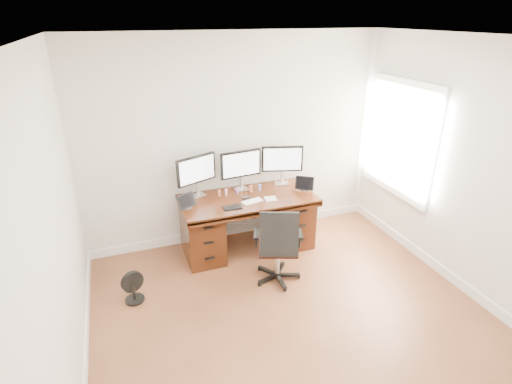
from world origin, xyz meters
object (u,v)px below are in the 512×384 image
object	(u,v)px
office_chair	(278,258)
floor_fan	(133,288)
keyboard	(252,201)
desk	(247,221)
monitor_center	(241,165)

from	to	relation	value
office_chair	floor_fan	bearing A→B (deg)	-166.40
office_chair	keyboard	distance (m)	0.78
floor_fan	keyboard	bearing A→B (deg)	-6.76
desk	monitor_center	bearing A→B (deg)	89.96
desk	floor_fan	bearing A→B (deg)	-157.87
desk	monitor_center	xyz separation A→B (m)	(0.00, 0.24, 0.68)
office_chair	keyboard	world-z (taller)	office_chair
office_chair	floor_fan	size ratio (longest dim) A/B	2.69
desk	keyboard	world-z (taller)	keyboard
floor_fan	office_chair	bearing A→B (deg)	-29.85
office_chair	floor_fan	world-z (taller)	office_chair
monitor_center	floor_fan	bearing A→B (deg)	-156.20
desk	keyboard	bearing A→B (deg)	-87.51
desk	monitor_center	distance (m)	0.72
monitor_center	keyboard	distance (m)	0.53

